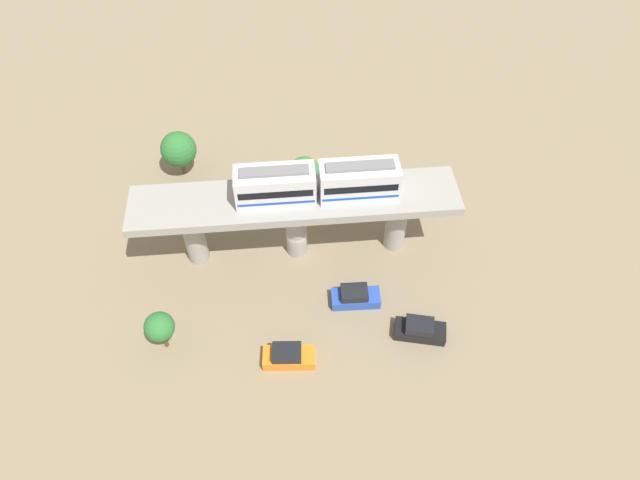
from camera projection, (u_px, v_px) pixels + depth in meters
ground_plane at (297, 250)px, 53.47m from camera, size 120.00×120.00×0.00m
viaduct at (295, 211)px, 49.29m from camera, size 5.20×28.00×7.13m
train at (317, 183)px, 46.89m from camera, size 2.64×13.55×3.24m
parked_car_blue at (355, 297)px, 49.22m from camera, size 1.93×4.25×1.76m
parked_car_orange at (288, 356)px, 45.59m from camera, size 2.11×4.32×1.76m
parked_car_black at (420, 330)px, 47.14m from camera, size 2.73×4.50×1.76m
tree_near_viaduct at (159, 327)px, 44.83m from camera, size 2.43×2.43×4.14m
tree_mid_lot at (179, 149)px, 57.53m from camera, size 3.62×3.62×5.12m
tree_far_corner at (304, 172)px, 55.68m from camera, size 3.13×3.13×4.68m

